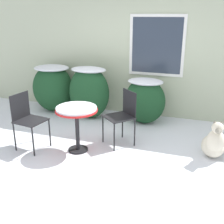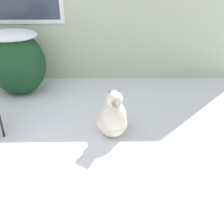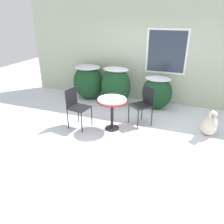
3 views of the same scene
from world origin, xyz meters
name	(u,v)px [view 3 (image 3 of 3)]	position (x,y,z in m)	size (l,w,h in m)	color
ground_plane	(128,132)	(0.00, 0.00, 0.00)	(16.00, 16.00, 0.00)	white
house_wall	(151,52)	(0.02, 2.20, 1.52)	(8.00, 0.10, 3.05)	#B2BC9E
shrub_left	(88,81)	(-1.84, 1.72, 0.58)	(0.96, 0.81, 1.08)	#194223
shrub_middle	(116,85)	(-0.86, 1.56, 0.60)	(0.90, 0.60, 1.14)	#194223
shrub_right	(157,92)	(0.36, 1.65, 0.51)	(0.85, 0.63, 0.95)	#194223
patio_table	(112,104)	(-0.42, 0.04, 0.65)	(0.69, 0.69, 0.77)	black
patio_chair_near_table	(143,103)	(0.21, 0.56, 0.55)	(0.63, 0.63, 0.95)	black
patio_chair_far_side	(77,106)	(-1.25, -0.13, 0.55)	(0.51, 0.51, 0.95)	black
dog	(209,125)	(1.74, 0.53, 0.24)	(0.43, 0.66, 0.67)	beige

